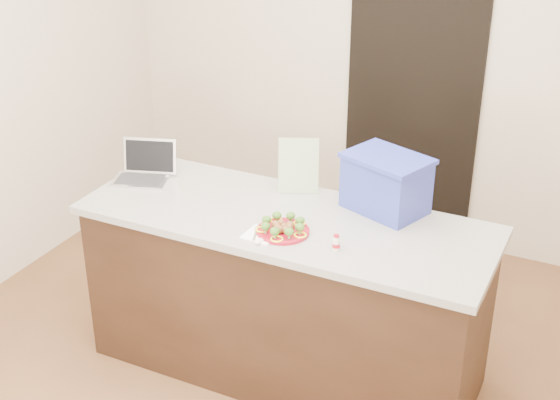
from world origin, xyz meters
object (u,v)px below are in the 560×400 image
at_px(chair, 379,232).
at_px(laptop, 145,168).
at_px(island, 285,295).
at_px(plate, 283,231).
at_px(yogurt_bottle, 336,244).
at_px(blue_box, 386,183).
at_px(napkin, 261,235).

bearing_deg(chair, laptop, -149.07).
xyz_separation_m(island, laptop, (-0.88, 0.08, 0.51)).
distance_m(plate, chair, 0.96).
bearing_deg(yogurt_bottle, blue_box, 82.32).
bearing_deg(island, blue_box, 34.72).
bearing_deg(blue_box, island, -124.94).
xyz_separation_m(blue_box, chair, (-0.15, 0.42, -0.52)).
height_order(plate, blue_box, blue_box).
bearing_deg(island, plate, -68.91).
bearing_deg(plate, napkin, -140.44).
xyz_separation_m(napkin, laptop, (-0.86, 0.30, 0.05)).
bearing_deg(blue_box, plate, -108.22).
relative_size(napkin, yogurt_bottle, 1.97).
height_order(yogurt_bottle, laptop, laptop).
height_order(napkin, chair, chair).
bearing_deg(island, yogurt_bottle, -29.30).
bearing_deg(chair, plate, -100.93).
relative_size(island, chair, 2.14).
bearing_deg(laptop, plate, -32.44).
relative_size(plate, yogurt_bottle, 3.33).
xyz_separation_m(plate, chair, (0.20, 0.86, -0.38)).
bearing_deg(blue_box, laptop, -150.51).
bearing_deg(laptop, napkin, -37.77).
xyz_separation_m(napkin, blue_box, (0.43, 0.51, 0.14)).
distance_m(laptop, blue_box, 1.31).
distance_m(plate, blue_box, 0.58).
distance_m(island, plate, 0.50).
distance_m(yogurt_bottle, blue_box, 0.50).
xyz_separation_m(yogurt_bottle, chair, (-0.09, 0.90, -0.40)).
bearing_deg(plate, yogurt_bottle, -7.72).
xyz_separation_m(island, blue_box, (0.41, 0.29, 0.60)).
xyz_separation_m(laptop, chair, (1.14, 0.63, -0.43)).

